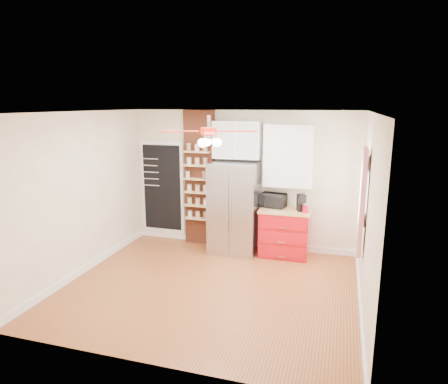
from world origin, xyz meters
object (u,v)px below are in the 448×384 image
(fridge, at_px, (234,207))
(red_cabinet, at_px, (285,232))
(canister_left, at_px, (305,209))
(pantry_jar_oats, at_px, (188,175))
(ceiling_fan, at_px, (209,132))
(toaster_oven, at_px, (273,200))
(coffee_maker, at_px, (301,203))

(fridge, height_order, red_cabinet, fridge)
(canister_left, distance_m, pantry_jar_oats, 2.39)
(red_cabinet, relative_size, ceiling_fan, 0.67)
(toaster_oven, distance_m, pantry_jar_oats, 1.75)
(fridge, height_order, toaster_oven, fridge)
(fridge, bearing_deg, toaster_oven, 12.43)
(ceiling_fan, bearing_deg, fridge, 91.76)
(canister_left, bearing_deg, red_cabinet, 158.91)
(canister_left, bearing_deg, toaster_oven, 158.25)
(toaster_oven, xyz_separation_m, pantry_jar_oats, (-1.71, -0.03, 0.41))
(coffee_maker, bearing_deg, fridge, 161.52)
(ceiling_fan, height_order, canister_left, ceiling_fan)
(fridge, distance_m, ceiling_fan, 2.25)
(canister_left, bearing_deg, fridge, 176.04)
(toaster_oven, bearing_deg, coffee_maker, -3.24)
(ceiling_fan, xyz_separation_m, pantry_jar_oats, (-1.04, 1.76, -0.99))
(coffee_maker, distance_m, pantry_jar_oats, 2.28)
(fridge, height_order, coffee_maker, fridge)
(red_cabinet, height_order, ceiling_fan, ceiling_fan)
(toaster_oven, bearing_deg, ceiling_fan, -100.43)
(red_cabinet, xyz_separation_m, ceiling_fan, (-0.92, -1.68, 1.97))
(fridge, height_order, canister_left, fridge)
(ceiling_fan, bearing_deg, red_cabinet, 61.29)
(red_cabinet, distance_m, canister_left, 0.66)
(red_cabinet, distance_m, toaster_oven, 0.64)
(fridge, relative_size, red_cabinet, 1.86)
(red_cabinet, relative_size, canister_left, 6.27)
(toaster_oven, relative_size, coffee_maker, 1.52)
(red_cabinet, xyz_separation_m, toaster_oven, (-0.26, 0.11, 0.58))
(toaster_oven, distance_m, coffee_maker, 0.56)
(fridge, bearing_deg, pantry_jar_oats, 172.72)
(fridge, xyz_separation_m, canister_left, (1.34, -0.09, 0.10))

